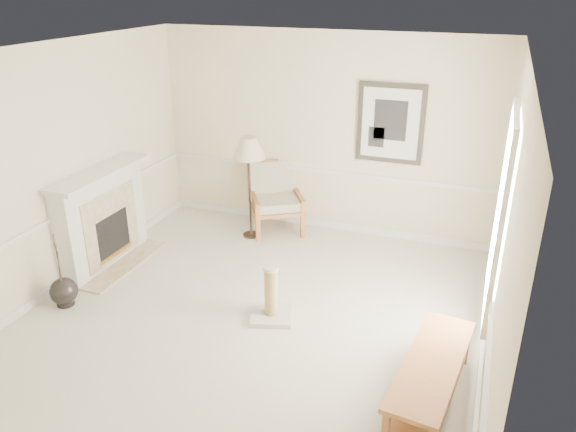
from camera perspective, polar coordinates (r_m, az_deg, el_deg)
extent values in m
plane|color=silver|center=(6.42, -3.98, -10.49)|extent=(5.50, 5.50, 0.00)
cube|color=beige|center=(8.20, 3.70, 8.28)|extent=(5.00, 0.04, 2.90)
cube|color=beige|center=(3.74, -22.62, -13.20)|extent=(5.00, 0.04, 2.90)
cube|color=beige|center=(7.12, -23.05, 4.10)|extent=(0.04, 5.50, 2.90)
cube|color=beige|center=(5.28, 21.13, -1.98)|extent=(0.04, 5.50, 2.90)
cube|color=white|center=(5.39, -4.86, 16.11)|extent=(5.00, 5.50, 0.04)
cube|color=white|center=(8.65, 3.43, -0.75)|extent=(4.95, 0.04, 0.10)
cube|color=white|center=(8.34, 3.56, 4.59)|extent=(4.95, 0.04, 0.05)
cube|color=white|center=(5.63, 20.86, 0.17)|extent=(0.03, 1.20, 1.80)
cube|color=white|center=(5.63, 20.76, 0.19)|extent=(0.05, 1.34, 1.94)
cube|color=black|center=(7.90, 10.37, 9.24)|extent=(0.92, 0.04, 1.10)
cube|color=white|center=(7.87, 10.34, 9.20)|extent=(0.78, 0.01, 0.96)
cube|color=black|center=(7.86, 10.36, 9.54)|extent=(0.45, 0.01, 0.55)
cube|color=white|center=(7.73, -18.41, -0.35)|extent=(0.28, 1.50, 1.25)
cube|color=white|center=(7.47, -18.73, 4.21)|extent=(0.46, 1.64, 0.06)
cube|color=#C6B28E|center=(7.67, -17.48, -1.02)|extent=(0.02, 1.05, 0.95)
cube|color=black|center=(7.72, -17.31, -1.91)|extent=(0.02, 0.62, 0.58)
cube|color=gold|center=(7.82, -17.06, -3.64)|extent=(0.01, 0.66, 0.05)
cube|color=#C6B28E|center=(7.89, -16.93, -4.58)|extent=(0.60, 1.50, 0.03)
sphere|color=black|center=(7.08, -21.83, -7.09)|extent=(0.32, 0.32, 0.32)
cylinder|color=black|center=(7.15, -21.66, -8.04)|extent=(0.21, 0.21, 0.09)
cylinder|color=black|center=(6.89, -22.34, -4.09)|extent=(0.10, 0.11, 0.50)
cylinder|color=black|center=(6.91, -22.29, -4.38)|extent=(0.12, 0.13, 0.41)
cylinder|color=black|center=(6.88, -22.39, -3.79)|extent=(0.06, 0.06, 0.59)
cube|color=#9B6532|center=(8.11, -3.05, -1.24)|extent=(0.09, 0.09, 0.41)
cube|color=#9B6532|center=(8.72, -3.71, 0.54)|extent=(0.09, 0.09, 0.41)
cube|color=#9B6532|center=(8.23, 1.52, -0.86)|extent=(0.09, 0.09, 0.41)
cube|color=#9B6532|center=(8.82, 0.56, 0.87)|extent=(0.09, 0.09, 0.41)
cube|color=#9B6532|center=(8.40, -1.18, 0.93)|extent=(1.03, 1.03, 0.05)
cube|color=#9B6532|center=(8.59, -1.61, 3.83)|extent=(0.73, 0.54, 0.59)
cube|color=#9B6532|center=(8.28, -3.45, 1.92)|extent=(0.45, 0.67, 0.05)
cube|color=#9B6532|center=(8.39, 1.04, 2.25)|extent=(0.45, 0.67, 0.05)
cube|color=white|center=(8.36, -1.19, 1.54)|extent=(0.94, 0.94, 0.13)
cube|color=white|center=(8.53, -1.54, 3.82)|extent=(0.69, 0.54, 0.52)
cylinder|color=black|center=(8.36, -3.76, -1.91)|extent=(0.24, 0.24, 0.03)
cylinder|color=black|center=(8.10, -3.89, 2.48)|extent=(0.03, 0.03, 1.35)
cone|color=beige|center=(7.89, -4.01, 6.94)|extent=(0.56, 0.56, 0.30)
cube|color=#9B6532|center=(5.25, 14.47, -14.28)|extent=(0.65, 1.61, 0.04)
cube|color=#9B6532|center=(5.45, 14.13, -16.91)|extent=(0.57, 1.49, 0.03)
cube|color=#9B6532|center=(4.89, 9.90, -20.62)|extent=(0.06, 0.06, 0.40)
cube|color=#9B6532|center=(5.98, 14.22, -11.74)|extent=(0.06, 0.06, 0.40)
cube|color=#9B6532|center=(5.94, 17.64, -12.46)|extent=(0.06, 0.06, 0.40)
cube|color=beige|center=(6.44, -1.69, -10.03)|extent=(0.57, 0.57, 0.06)
cylinder|color=tan|center=(6.28, -1.73, -7.70)|extent=(0.15, 0.15, 0.55)
cylinder|color=beige|center=(6.13, -1.76, -5.31)|extent=(0.17, 0.17, 0.05)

